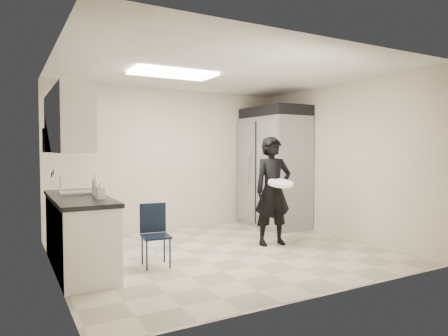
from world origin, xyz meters
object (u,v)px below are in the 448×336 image
lower_counter (79,234)px  folding_chair (156,237)px  man_tuxedo (273,191)px  commercial_fridge (274,172)px

lower_counter → folding_chair: lower_counter is taller
folding_chair → man_tuxedo: bearing=13.2°
man_tuxedo → commercial_fridge: bearing=61.0°
lower_counter → commercial_fridge: commercial_fridge is taller
lower_counter → commercial_fridge: bearing=15.9°
man_tuxedo → folding_chair: bearing=-165.3°
commercial_fridge → man_tuxedo: commercial_fridge is taller
lower_counter → man_tuxedo: 2.89m
folding_chair → man_tuxedo: man_tuxedo is taller
lower_counter → man_tuxedo: bearing=-3.2°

